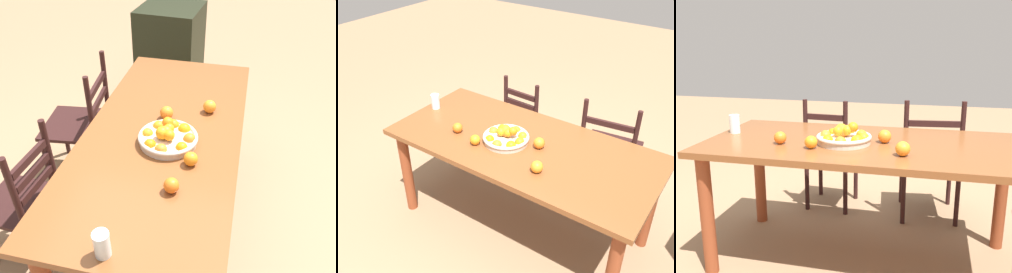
% 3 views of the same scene
% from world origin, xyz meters
% --- Properties ---
extents(ground_plane, '(12.00, 12.00, 0.00)m').
position_xyz_m(ground_plane, '(0.00, 0.00, 0.00)').
color(ground_plane, '#957252').
extents(dining_table, '(1.89, 0.88, 0.78)m').
position_xyz_m(dining_table, '(0.00, 0.00, 0.67)').
color(dining_table, brown).
rests_on(dining_table, ground).
extents(chair_near_window, '(0.50, 0.50, 0.95)m').
position_xyz_m(chair_near_window, '(0.39, 0.73, 0.45)').
color(chair_near_window, black).
rests_on(chair_near_window, ground).
extents(chair_by_cabinet, '(0.40, 0.40, 0.92)m').
position_xyz_m(chair_by_cabinet, '(-0.41, 0.73, 0.43)').
color(chair_by_cabinet, black).
rests_on(chair_by_cabinet, ground).
extents(fruit_bowl, '(0.33, 0.33, 0.13)m').
position_xyz_m(fruit_bowl, '(-0.11, -0.05, 0.81)').
color(fruit_bowl, beige).
rests_on(fruit_bowl, dining_table).
extents(orange_loose_0, '(0.08, 0.08, 0.08)m').
position_xyz_m(orange_loose_0, '(0.25, -0.23, 0.82)').
color(orange_loose_0, orange).
rests_on(orange_loose_0, dining_table).
extents(orange_loose_1, '(0.07, 0.07, 0.07)m').
position_xyz_m(orange_loose_1, '(-0.26, -0.20, 0.81)').
color(orange_loose_1, orange).
rests_on(orange_loose_1, dining_table).
extents(orange_loose_2, '(0.08, 0.08, 0.08)m').
position_xyz_m(orange_loose_2, '(0.12, 0.01, 0.82)').
color(orange_loose_2, orange).
rests_on(orange_loose_2, dining_table).
extents(orange_loose_3, '(0.07, 0.07, 0.07)m').
position_xyz_m(orange_loose_3, '(-0.47, -0.15, 0.81)').
color(orange_loose_3, orange).
rests_on(orange_loose_3, dining_table).
extents(drinking_glass, '(0.07, 0.07, 0.12)m').
position_xyz_m(drinking_glass, '(-0.86, 0.03, 0.84)').
color(drinking_glass, silver).
rests_on(drinking_glass, dining_table).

